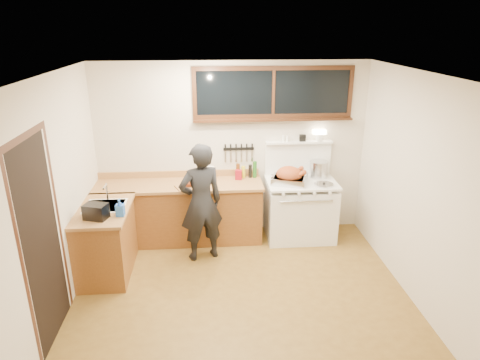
{
  "coord_description": "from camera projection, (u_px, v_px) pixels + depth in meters",
  "views": [
    {
      "loc": [
        -0.36,
        -4.39,
        3.08
      ],
      "look_at": [
        0.05,
        0.85,
        1.15
      ],
      "focal_mm": 32.0,
      "sensor_mm": 36.0,
      "label": 1
    }
  ],
  "objects": [
    {
      "name": "coffee_tin",
      "position": [
        239.0,
        175.0,
        6.33
      ],
      "size": [
        0.11,
        0.09,
        0.14
      ],
      "color": "maroon",
      "rests_on": "counter_back"
    },
    {
      "name": "back_window",
      "position": [
        273.0,
        99.0,
        6.14
      ],
      "size": [
        2.32,
        0.13,
        0.77
      ],
      "color": "black",
      "rests_on": "room_shell"
    },
    {
      "name": "cutting_board",
      "position": [
        190.0,
        184.0,
        6.03
      ],
      "size": [
        0.44,
        0.39,
        0.13
      ],
      "color": "#9F703F",
      "rests_on": "counter_back"
    },
    {
      "name": "toaster",
      "position": [
        96.0,
        211.0,
        5.05
      ],
      "size": [
        0.31,
        0.25,
        0.18
      ],
      "color": "black",
      "rests_on": "counter_left"
    },
    {
      "name": "pot_lid",
      "position": [
        324.0,
        184.0,
        6.12
      ],
      "size": [
        0.34,
        0.34,
        0.04
      ],
      "color": "silver",
      "rests_on": "vintage_stove"
    },
    {
      "name": "saucepan",
      "position": [
        303.0,
        175.0,
        6.36
      ],
      "size": [
        0.18,
        0.27,
        0.1
      ],
      "color": "silver",
      "rests_on": "vintage_stove"
    },
    {
      "name": "knife_strip",
      "position": [
        239.0,
        150.0,
        6.37
      ],
      "size": [
        0.46,
        0.03,
        0.28
      ],
      "color": "black",
      "rests_on": "room_shell"
    },
    {
      "name": "bottle_cluster",
      "position": [
        247.0,
        171.0,
        6.39
      ],
      "size": [
        0.31,
        0.06,
        0.25
      ],
      "color": "black",
      "rests_on": "counter_back"
    },
    {
      "name": "counter_left",
      "position": [
        106.0,
        240.0,
        5.5
      ],
      "size": [
        0.64,
        1.09,
        0.9
      ],
      "color": "brown",
      "rests_on": "ground"
    },
    {
      "name": "soap_bottle",
      "position": [
        120.0,
        207.0,
        5.12
      ],
      "size": [
        0.1,
        0.1,
        0.22
      ],
      "color": "blue",
      "rests_on": "counter_left"
    },
    {
      "name": "pitcher",
      "position": [
        211.0,
        173.0,
        6.34
      ],
      "size": [
        0.13,
        0.13,
        0.19
      ],
      "color": "white",
      "rests_on": "counter_back"
    },
    {
      "name": "man",
      "position": [
        201.0,
        203.0,
        5.72
      ],
      "size": [
        0.69,
        0.57,
        1.64
      ],
      "color": "black",
      "rests_on": "ground"
    },
    {
      "name": "ground_plane",
      "position": [
        241.0,
        293.0,
        5.2
      ],
      "size": [
        4.0,
        3.5,
        0.02
      ],
      "primitive_type": "cube",
      "color": "brown"
    },
    {
      "name": "left_doorway",
      "position": [
        43.0,
        241.0,
        4.16
      ],
      "size": [
        0.02,
        1.04,
        2.17
      ],
      "color": "black",
      "rests_on": "ground"
    },
    {
      "name": "roast_turkey",
      "position": [
        289.0,
        177.0,
        6.16
      ],
      "size": [
        0.57,
        0.49,
        0.26
      ],
      "color": "silver",
      "rests_on": "vintage_stove"
    },
    {
      "name": "room_shell",
      "position": [
        242.0,
        164.0,
        4.63
      ],
      "size": [
        4.1,
        3.6,
        2.65
      ],
      "color": "beige",
      "rests_on": "ground"
    },
    {
      "name": "sink_unit",
      "position": [
        106.0,
        210.0,
        5.44
      ],
      "size": [
        0.5,
        0.45,
        0.37
      ],
      "color": "white",
      "rests_on": "counter_left"
    },
    {
      "name": "counter_back",
      "position": [
        180.0,
        212.0,
        6.34
      ],
      "size": [
        2.44,
        0.64,
        1.0
      ],
      "color": "brown",
      "rests_on": "ground"
    },
    {
      "name": "stockpot",
      "position": [
        319.0,
        169.0,
        6.4
      ],
      "size": [
        0.31,
        0.31,
        0.25
      ],
      "color": "silver",
      "rests_on": "vintage_stove"
    },
    {
      "name": "vintage_stove",
      "position": [
        300.0,
        208.0,
        6.43
      ],
      "size": [
        1.02,
        0.74,
        1.6
      ],
      "color": "white",
      "rests_on": "ground"
    }
  ]
}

